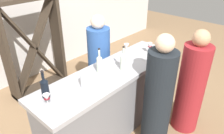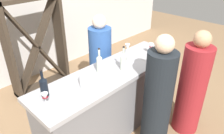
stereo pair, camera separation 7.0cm
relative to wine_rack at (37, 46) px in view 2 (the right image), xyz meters
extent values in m
plane|color=#846647|center=(0.12, -1.65, -0.81)|extent=(12.00, 12.00, 0.00)
cube|color=#BCB7B2|center=(0.12, 0.55, 0.59)|extent=(8.00, 0.10, 2.80)
cube|color=slate|center=(0.12, -1.65, -0.36)|extent=(2.01, 0.51, 0.90)
cube|color=#99999E|center=(0.12, -1.65, 0.11)|extent=(2.09, 0.59, 0.05)
cube|color=#33281E|center=(-0.47, 0.00, 0.00)|extent=(0.06, 0.28, 1.62)
cube|color=#33281E|center=(0.47, 0.00, 0.00)|extent=(0.06, 0.28, 1.62)
cube|color=#33281E|center=(0.00, 0.00, -0.78)|extent=(1.00, 0.28, 0.06)
cube|color=#33281E|center=(0.00, 0.00, 0.00)|extent=(0.91, 0.20, 1.52)
cube|color=#33281E|center=(0.00, 0.00, 0.00)|extent=(0.91, 0.20, 1.52)
cylinder|color=black|center=(-0.71, -1.51, 0.22)|extent=(0.08, 0.08, 0.18)
cone|color=black|center=(-0.71, -1.51, 0.33)|extent=(0.08, 0.08, 0.03)
cylinder|color=black|center=(-0.71, -1.51, 0.38)|extent=(0.03, 0.03, 0.07)
cylinder|color=black|center=(-0.71, -1.51, 0.42)|extent=(0.03, 0.03, 0.01)
cylinder|color=#B7C6B2|center=(-0.01, -1.56, 0.23)|extent=(0.07, 0.07, 0.18)
cone|color=#B7C6B2|center=(-0.01, -1.56, 0.33)|extent=(0.07, 0.07, 0.04)
cylinder|color=#B7C6B2|center=(-0.01, -1.56, 0.39)|extent=(0.02, 0.02, 0.08)
cylinder|color=black|center=(-0.01, -1.56, 0.43)|extent=(0.03, 0.03, 0.01)
cylinder|color=#B7C6B2|center=(0.23, -1.73, 0.22)|extent=(0.07, 0.07, 0.18)
cone|color=#B7C6B2|center=(0.23, -1.73, 0.33)|extent=(0.07, 0.07, 0.03)
cylinder|color=#B7C6B2|center=(0.23, -1.73, 0.39)|extent=(0.03, 0.03, 0.08)
cylinder|color=black|center=(0.23, -1.73, 0.43)|extent=(0.03, 0.03, 0.01)
cylinder|color=white|center=(0.84, -1.70, 0.14)|extent=(0.07, 0.07, 0.00)
cylinder|color=white|center=(0.84, -1.70, 0.17)|extent=(0.01, 0.01, 0.06)
cone|color=white|center=(0.84, -1.70, 0.25)|extent=(0.07, 0.07, 0.09)
cone|color=maroon|center=(0.84, -1.70, 0.22)|extent=(0.06, 0.06, 0.04)
cylinder|color=white|center=(-0.79, -1.67, 0.14)|extent=(0.06, 0.06, 0.00)
cylinder|color=white|center=(-0.79, -1.67, 0.17)|extent=(0.01, 0.01, 0.07)
cone|color=white|center=(-0.79, -1.67, 0.24)|extent=(0.07, 0.07, 0.07)
cone|color=maroon|center=(-0.79, -1.67, 0.22)|extent=(0.06, 0.06, 0.03)
cylinder|color=white|center=(0.60, -1.48, 0.14)|extent=(0.06, 0.06, 0.00)
cylinder|color=white|center=(0.60, -1.48, 0.17)|extent=(0.01, 0.01, 0.06)
cone|color=white|center=(0.60, -1.48, 0.24)|extent=(0.07, 0.07, 0.09)
cylinder|color=silver|center=(-0.34, -1.68, 0.22)|extent=(0.09, 0.09, 0.16)
cylinder|color=black|center=(0.32, -2.20, -0.16)|extent=(0.38, 0.38, 1.30)
sphere|color=#D8AD8C|center=(0.32, -2.20, 0.58)|extent=(0.21, 0.21, 0.21)
cylinder|color=maroon|center=(0.86, -2.37, -0.19)|extent=(0.38, 0.38, 1.24)
sphere|color=tan|center=(0.86, -2.37, 0.53)|extent=(0.21, 0.21, 0.21)
cylinder|color=#284C8C|center=(0.47, -1.06, -0.18)|extent=(0.35, 0.35, 1.26)
sphere|color=beige|center=(0.47, -1.06, 0.54)|extent=(0.20, 0.20, 0.20)
camera|label=1|loc=(-1.56, -3.17, 1.43)|focal=34.49mm
camera|label=2|loc=(-1.51, -3.22, 1.43)|focal=34.49mm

